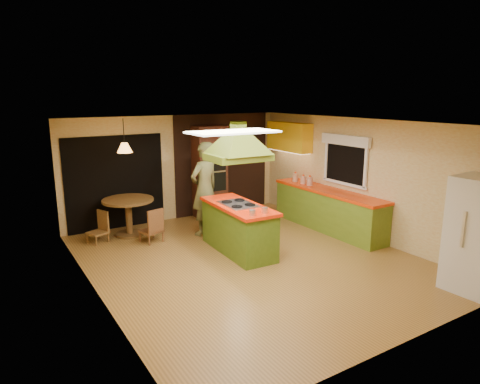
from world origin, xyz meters
TOP-DOWN VIEW (x-y plane):
  - ground at (0.00, 0.00)m, footprint 6.50×6.50m
  - room_walls at (0.00, 0.00)m, footprint 5.50×6.50m
  - ceiling_plane at (0.00, 0.00)m, footprint 6.50×6.50m
  - brick_panel at (1.25, 3.23)m, footprint 2.64×0.03m
  - nook_opening at (-1.50, 3.23)m, footprint 2.20×0.03m
  - right_counter at (2.45, 0.60)m, footprint 0.62×3.05m
  - upper_cabinets at (2.57, 2.20)m, footprint 0.34×1.40m
  - window_right at (2.70, 0.40)m, footprint 0.12×1.35m
  - fluor_panel at (-1.10, -1.20)m, footprint 1.20×0.60m
  - kitchen_island at (0.03, 0.50)m, footprint 0.84×1.91m
  - range_hood at (0.03, 0.50)m, footprint 1.12×0.82m
  - man at (-0.02, 1.79)m, footprint 0.84×0.67m
  - refrigerator at (2.24, -2.83)m, footprint 0.78×0.74m
  - wall_oven at (0.72, 2.95)m, footprint 0.77×0.64m
  - dining_table at (-1.45, 2.57)m, footprint 1.08×1.08m
  - chair_left at (-2.15, 2.47)m, footprint 0.46×0.46m
  - chair_near at (-1.20, 1.92)m, footprint 0.48×0.48m
  - pendant_lamp at (-1.45, 2.57)m, footprint 0.36×0.36m
  - canister_large at (2.40, 1.71)m, footprint 0.18×0.18m
  - canister_medium at (2.40, 1.18)m, footprint 0.15×0.15m
  - canister_small at (2.40, 1.41)m, footprint 0.17×0.17m

SIDE VIEW (x-z plane):
  - ground at x=0.00m, z-range 0.00..0.00m
  - chair_left at x=-2.15m, z-range 0.00..0.64m
  - chair_near at x=-1.20m, z-range 0.00..0.72m
  - right_counter at x=2.45m, z-range 0.00..0.92m
  - kitchen_island at x=0.03m, z-range 0.00..0.95m
  - dining_table at x=-1.45m, z-range 0.17..0.97m
  - refrigerator at x=2.24m, z-range 0.00..1.79m
  - man at x=-0.02m, z-range 0.00..2.01m
  - canister_small at x=2.40m, z-range 0.92..1.10m
  - canister_medium at x=2.40m, z-range 0.92..1.11m
  - canister_large at x=2.40m, z-range 0.92..1.12m
  - nook_opening at x=-1.50m, z-range 0.00..2.10m
  - wall_oven at x=0.72m, z-range 0.00..2.24m
  - room_walls at x=0.00m, z-range -2.00..4.50m
  - brick_panel at x=1.25m, z-range 0.00..2.50m
  - window_right at x=2.70m, z-range 1.24..2.30m
  - pendant_lamp at x=-1.45m, z-range 1.80..2.00m
  - upper_cabinets at x=2.57m, z-range 1.60..2.30m
  - range_hood at x=0.03m, z-range 1.85..2.65m
  - fluor_panel at x=-1.10m, z-range 2.47..2.50m
  - ceiling_plane at x=0.00m, z-range 2.50..2.50m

